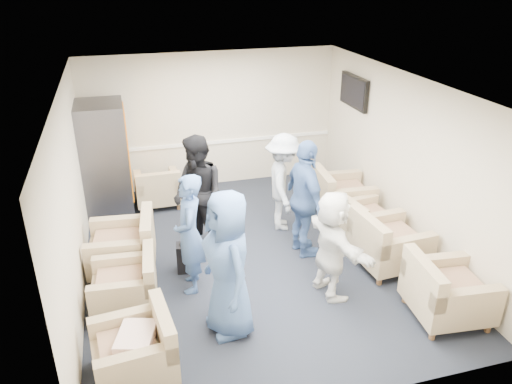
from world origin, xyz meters
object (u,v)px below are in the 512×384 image
object	(u,v)px
person_front_left	(228,265)
person_back_left	(198,194)
armchair_left_near	(139,351)
armchair_corner	(158,190)
vending_machine	(105,159)
armchair_left_mid	(129,286)
armchair_right_midnear	(386,245)
person_mid_right	(305,199)
armchair_left_far	(127,248)
armchair_right_near	(444,293)
person_mid_left	(190,234)
person_back_right	(283,182)
armchair_right_far	(339,197)
armchair_right_midfar	(364,222)
person_front_right	(332,245)

from	to	relation	value
person_front_left	person_back_left	world-z (taller)	person_front_left
armchair_left_near	armchair_corner	bearing A→B (deg)	165.62
vending_machine	armchair_left_near	bearing A→B (deg)	-86.78
person_front_left	armchair_left_mid	bearing A→B (deg)	-132.00
vending_machine	person_front_left	size ratio (longest dim) A/B	1.08
armchair_right_midnear	person_mid_right	size ratio (longest dim) A/B	0.54
armchair_left_far	armchair_right_near	distance (m)	4.45
person_mid_left	person_back_right	xyz separation A→B (m)	(1.79, 1.35, -0.02)
armchair_left_near	person_back_left	bearing A→B (deg)	150.39
person_mid_left	armchair_left_far	bearing A→B (deg)	-120.84
armchair_left_mid	armchair_right_far	world-z (taller)	armchair_right_far
armchair_left_near	armchair_right_far	distance (m)	4.77
armchair_right_midfar	armchair_corner	size ratio (longest dim) A/B	1.14
armchair_left_mid	person_mid_right	bearing A→B (deg)	108.60
armchair_left_near	person_mid_left	world-z (taller)	person_mid_left
armchair_left_mid	person_front_left	world-z (taller)	person_front_left
armchair_right_near	person_back_right	bearing A→B (deg)	28.21
vending_machine	person_back_left	xyz separation A→B (m)	(1.37, -1.69, -0.09)
armchair_right_near	person_back_left	bearing A→B (deg)	51.13
armchair_right_near	armchair_corner	size ratio (longest dim) A/B	1.23
armchair_left_far	armchair_right_near	size ratio (longest dim) A/B	1.03
armchair_corner	armchair_right_far	bearing A→B (deg)	156.68
armchair_left_near	person_front_right	bearing A→B (deg)	101.81
armchair_left_near	person_back_right	distance (m)	3.90
vending_machine	person_back_right	bearing A→B (deg)	-26.80
armchair_right_midnear	person_back_left	size ratio (longest dim) A/B	0.54
armchair_right_midfar	person_mid_right	xyz separation A→B (m)	(-1.10, -0.12, 0.61)
person_front_right	person_back_left	bearing A→B (deg)	33.13
armchair_right_near	person_back_left	distance (m)	3.80
armchair_left_far	armchair_corner	distance (m)	2.19
armchair_right_near	armchair_right_far	xyz separation A→B (m)	(-0.09, 3.01, 0.01)
vending_machine	person_back_right	xyz separation A→B (m)	(2.86, -1.44, -0.18)
person_back_left	person_mid_right	size ratio (longest dim) A/B	0.99
armchair_corner	vending_machine	distance (m)	1.11
armchair_left_near	person_back_left	world-z (taller)	person_back_left
armchair_right_near	person_mid_right	distance (m)	2.36
armchair_corner	armchair_right_near	bearing A→B (deg)	126.02
armchair_left_mid	armchair_right_near	world-z (taller)	armchair_right_near
person_mid_left	person_front_right	bearing A→B (deg)	78.60
armchair_left_mid	armchair_right_midfar	distance (m)	3.89
armchair_left_near	person_front_right	size ratio (longest dim) A/B	0.60
armchair_right_near	person_mid_left	size ratio (longest dim) A/B	0.59
person_back_left	armchair_right_near	bearing A→B (deg)	22.28
armchair_right_midnear	person_front_left	size ratio (longest dim) A/B	0.53
armchair_left_far	person_back_right	distance (m)	2.77
armchair_left_near	person_mid_left	xyz separation A→B (m)	(0.82, 1.50, 0.52)
person_back_left	person_mid_right	world-z (taller)	person_mid_right
armchair_left_near	person_back_left	size ratio (longest dim) A/B	0.50
armchair_right_near	armchair_right_far	size ratio (longest dim) A/B	1.00
vending_machine	person_back_right	size ratio (longest dim) A/B	1.21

